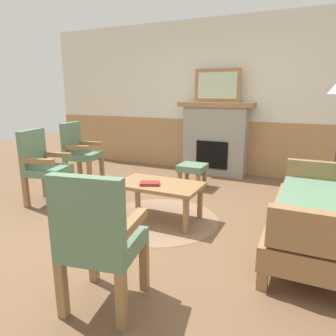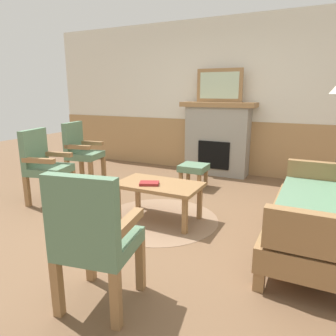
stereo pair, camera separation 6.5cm
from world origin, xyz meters
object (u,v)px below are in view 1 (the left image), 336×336
(book_on_table, at_px, (150,183))
(armchair_near_fireplace, at_px, (43,163))
(footstool, at_px, (192,169))
(armchair_by_window_left, at_px, (79,150))
(couch, at_px, (318,210))
(coffee_table, at_px, (159,188))
(armchair_front_left, at_px, (98,237))
(framed_picture, at_px, (217,85))
(fireplace, at_px, (215,138))

(book_on_table, relative_size, armchair_near_fireplace, 0.22)
(footstool, xyz_separation_m, armchair_by_window_left, (-1.76, -0.53, 0.25))
(book_on_table, bearing_deg, armchair_near_fireplace, -178.62)
(couch, distance_m, coffee_table, 1.64)
(book_on_table, xyz_separation_m, armchair_front_left, (0.40, -1.44, 0.08))
(footstool, bearing_deg, couch, -38.08)
(armchair_near_fireplace, bearing_deg, armchair_front_left, -35.42)
(couch, xyz_separation_m, book_on_table, (-1.71, -0.09, 0.06))
(armchair_by_window_left, relative_size, armchair_front_left, 1.00)
(book_on_table, bearing_deg, framed_picture, 88.98)
(framed_picture, bearing_deg, book_on_table, -91.02)
(framed_picture, distance_m, footstool, 1.58)
(couch, relative_size, coffee_table, 1.88)
(book_on_table, distance_m, footstool, 1.47)
(footstool, xyz_separation_m, armchair_front_left, (0.43, -2.90, 0.25))
(armchair_near_fireplace, height_order, armchair_front_left, same)
(framed_picture, height_order, armchair_front_left, framed_picture)
(armchair_by_window_left, bearing_deg, framed_picture, 38.49)
(framed_picture, distance_m, couch, 3.07)
(framed_picture, bearing_deg, couch, -54.00)
(framed_picture, xyz_separation_m, armchair_near_fireplace, (-1.62, -2.43, -1.02))
(couch, bearing_deg, footstool, 141.92)
(couch, xyz_separation_m, coffee_table, (-1.64, 0.01, -0.01))
(fireplace, relative_size, footstool, 3.25)
(fireplace, relative_size, framed_picture, 1.62)
(coffee_table, bearing_deg, armchair_near_fireplace, -175.35)
(framed_picture, bearing_deg, coffee_table, -89.31)
(coffee_table, height_order, armchair_by_window_left, armchair_by_window_left)
(coffee_table, relative_size, footstool, 2.40)
(armchair_near_fireplace, xyz_separation_m, armchair_by_window_left, (-0.22, 0.97, 0.00))
(armchair_near_fireplace, bearing_deg, fireplace, 56.32)
(couch, bearing_deg, armchair_by_window_left, 166.59)
(armchair_front_left, bearing_deg, framed_picture, 95.31)
(armchair_near_fireplace, xyz_separation_m, armchair_front_left, (1.97, -1.40, 0.00))
(fireplace, bearing_deg, book_on_table, -91.02)
(fireplace, height_order, armchair_front_left, fireplace)
(coffee_table, bearing_deg, armchair_by_window_left, 156.02)
(coffee_table, relative_size, armchair_front_left, 0.98)
(coffee_table, height_order, armchair_front_left, armchair_front_left)
(footstool, bearing_deg, armchair_front_left, -81.48)
(fireplace, xyz_separation_m, footstool, (-0.08, -0.93, -0.37))
(book_on_table, xyz_separation_m, armchair_near_fireplace, (-1.58, -0.04, 0.08))
(fireplace, height_order, framed_picture, framed_picture)
(book_on_table, height_order, armchair_near_fireplace, armchair_near_fireplace)
(footstool, relative_size, armchair_by_window_left, 0.41)
(framed_picture, relative_size, armchair_by_window_left, 0.82)
(fireplace, bearing_deg, armchair_front_left, -84.69)
(footstool, distance_m, armchair_near_fireplace, 2.16)
(fireplace, height_order, armchair_by_window_left, fireplace)
(footstool, distance_m, armchair_by_window_left, 1.86)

